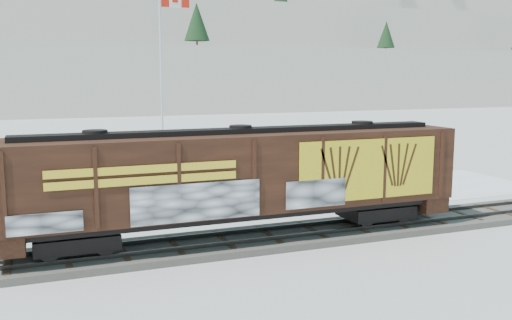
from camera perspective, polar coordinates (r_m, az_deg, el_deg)
name	(u,v)px	position (r m, az deg, el deg)	size (l,w,h in m)	color
ground	(270,241)	(23.95, 1.37, -8.13)	(500.00, 500.00, 0.00)	white
rail_track	(270,238)	(23.91, 1.37, -7.80)	(50.00, 3.40, 0.43)	#59544C
parking_strip	(216,204)	(30.78, -4.04, -4.37)	(40.00, 8.00, 0.03)	white
hillside	(66,47)	(161.38, -18.50, 10.71)	(360.00, 110.00, 93.00)	white
hopper_railcar	(241,176)	(22.84, -1.53, -1.57)	(18.60, 3.06, 4.35)	black
flagpole	(164,113)	(35.90, -9.19, 4.67)	(2.30, 0.90, 12.14)	silver
car_silver	(95,198)	(29.96, -15.78, -3.68)	(1.59, 3.95, 1.35)	silver
car_white	(226,189)	(31.08, -2.98, -2.93)	(1.44, 4.12, 1.36)	white
car_dark	(263,187)	(31.62, 0.69, -2.71)	(1.92, 4.72, 1.37)	#202329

